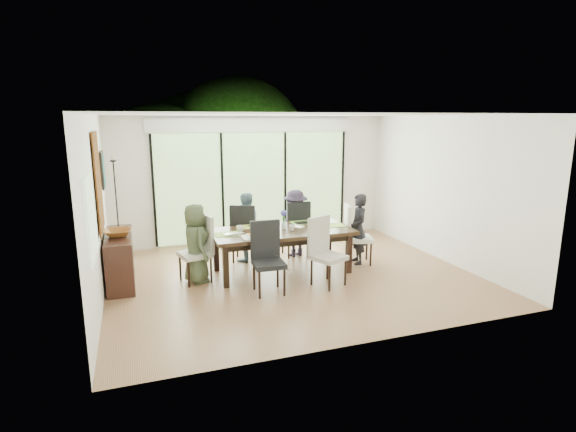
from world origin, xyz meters
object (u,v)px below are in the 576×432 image
object	(u,v)px
table_top	(282,231)
chair_far_right	(295,228)
person_left_end	(196,243)
laptop	(235,235)
vase	(284,226)
person_far_right	(295,223)
cup_b	(292,228)
cup_c	(322,222)
chair_right_end	(359,234)
person_right_end	(358,229)
person_far_left	(245,227)
chair_left_end	(195,249)
bowl	(118,233)
chair_near_right	(329,252)
sideboard	(120,259)
chair_near_left	(269,258)
chair_far_left	(245,232)
cup_a	(240,228)

from	to	relation	value
table_top	chair_far_right	bearing A→B (deg)	57.09
person_left_end	laptop	size ratio (longest dim) A/B	3.91
vase	person_far_right	bearing A→B (deg)	57.34
cup_b	cup_c	xyz separation A→B (m)	(0.65, 0.20, 0.00)
person_left_end	cup_c	distance (m)	2.29
chair_right_end	person_right_end	world-z (taller)	person_right_end
table_top	person_left_end	world-z (taller)	person_left_end
chair_right_end	cup_c	xyz separation A→B (m)	(-0.70, 0.10, 0.25)
person_far_left	chair_left_end	bearing A→B (deg)	23.76
chair_right_end	laptop	world-z (taller)	chair_right_end
cup_b	vase	bearing A→B (deg)	123.69
person_far_left	bowl	bearing A→B (deg)	0.22
person_far_right	bowl	xyz separation A→B (m)	(-3.21, -0.58, 0.22)
chair_left_end	person_left_end	bearing A→B (deg)	75.97
chair_left_end	chair_near_right	xyz separation A→B (m)	(2.00, -0.87, 0.00)
chair_right_end	vase	xyz separation A→B (m)	(-1.45, 0.05, 0.26)
chair_far_right	person_far_left	world-z (taller)	person_far_left
chair_near_right	person_far_left	distance (m)	1.95
person_right_end	chair_right_end	bearing A→B (deg)	99.73
chair_far_right	laptop	distance (m)	1.71
person_right_end	sideboard	distance (m)	4.16
vase	chair_near_left	bearing A→B (deg)	-120.87
chair_far_left	chair_left_end	bearing A→B (deg)	63.25
chair_near_left	sideboard	size ratio (longest dim) A/B	0.77
person_left_end	chair_left_end	bearing A→B (deg)	79.62
vase	cup_a	bearing A→B (deg)	172.41
person_right_end	bowl	world-z (taller)	person_right_end
vase	sideboard	world-z (taller)	vase
laptop	vase	bearing A→B (deg)	1.08
chair_left_end	person_left_end	world-z (taller)	person_left_end
chair_near_right	vase	size ratio (longest dim) A/B	9.17
chair_left_end	person_far_right	world-z (taller)	person_far_right
table_top	vase	distance (m)	0.12
chair_right_end	cup_a	bearing A→B (deg)	103.97
laptop	cup_c	size ratio (longest dim) A/B	2.66
person_far_left	person_far_right	world-z (taller)	same
person_far_left	person_right_end	bearing A→B (deg)	142.16
chair_right_end	sideboard	distance (m)	4.17
cup_a	bowl	world-z (taller)	bowl
table_top	cup_a	bearing A→B (deg)	167.91
person_far_right	cup_a	bearing A→B (deg)	18.33
chair_far_left	laptop	xyz separation A→B (m)	(-0.40, -0.95, 0.22)
chair_far_right	cup_c	world-z (taller)	chair_far_right
cup_a	chair_near_right	bearing A→B (deg)	-40.36
person_far_left	cup_c	size ratio (longest dim) A/B	10.40
chair_far_left	chair_near_right	world-z (taller)	same
cup_c	bowl	distance (m)	3.46
person_right_end	sideboard	bearing A→B (deg)	-85.07
person_far_left	person_far_right	bearing A→B (deg)	165.43
chair_left_end	person_far_right	bearing A→B (deg)	98.01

